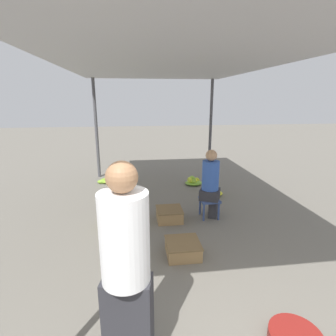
{
  "coord_description": "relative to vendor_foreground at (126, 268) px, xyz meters",
  "views": [
    {
      "loc": [
        -0.58,
        -1.0,
        2.11
      ],
      "look_at": [
        0.0,
        3.44,
        0.92
      ],
      "focal_mm": 28.0,
      "sensor_mm": 36.0,
      "label": 1
    }
  ],
  "objects": [
    {
      "name": "banana_pile_left_2",
      "position": [
        -0.54,
        4.93,
        -0.82
      ],
      "size": [
        0.66,
        0.44,
        0.2
      ],
      "color": "#B9CE2B",
      "rests_on": "ground"
    },
    {
      "name": "vendor_foreground",
      "position": [
        0.0,
        0.0,
        0.0
      ],
      "size": [
        0.43,
        0.43,
        1.71
      ],
      "color": "#2D2D33",
      "rests_on": "ground"
    },
    {
      "name": "crate_mid",
      "position": [
        0.71,
        1.45,
        -0.79
      ],
      "size": [
        0.47,
        0.47,
        0.2
      ],
      "color": "#9E7A4C",
      "rests_on": "ground"
    },
    {
      "name": "canopy_tarp",
      "position": [
        0.67,
        2.53,
        1.76
      ],
      "size": [
        3.53,
        6.28,
        0.04
      ],
      "primitive_type": "cube",
      "color": "#B2B2B7",
      "rests_on": "canopy_post_front_left"
    },
    {
      "name": "canopy_post_back_left",
      "position": [
        -0.89,
        5.47,
        0.42
      ],
      "size": [
        0.08,
        0.08,
        2.62
      ],
      "primitive_type": "cylinder",
      "color": "#4C4C51",
      "rests_on": "ground"
    },
    {
      "name": "crate_near",
      "position": [
        0.68,
        2.54,
        -0.78
      ],
      "size": [
        0.45,
        0.45,
        0.22
      ],
      "color": "#9E7A4C",
      "rests_on": "ground"
    },
    {
      "name": "banana_pile_left_1",
      "position": [
        -0.29,
        4.25,
        -0.82
      ],
      "size": [
        0.55,
        0.6,
        0.24
      ],
      "color": "#CBD628",
      "rests_on": "ground"
    },
    {
      "name": "vendor_seated",
      "position": [
        1.43,
        2.58,
        -0.24
      ],
      "size": [
        0.45,
        0.45,
        1.26
      ],
      "color": "#2D2D33",
      "rests_on": "ground"
    },
    {
      "name": "stool",
      "position": [
        1.41,
        2.58,
        -0.6
      ],
      "size": [
        0.34,
        0.34,
        0.36
      ],
      "color": "#384C84",
      "rests_on": "ground"
    },
    {
      "name": "banana_pile_right_0",
      "position": [
        1.81,
        3.67,
        -0.79
      ],
      "size": [
        0.5,
        0.47,
        0.29
      ],
      "color": "#8CBC33",
      "rests_on": "ground"
    },
    {
      "name": "canopy_post_back_right",
      "position": [
        2.24,
        5.47,
        0.42
      ],
      "size": [
        0.08,
        0.08,
        2.62
      ],
      "primitive_type": "cylinder",
      "color": "#4C4C51",
      "rests_on": "ground"
    },
    {
      "name": "banana_pile_right_1",
      "position": [
        1.55,
        4.45,
        -0.8
      ],
      "size": [
        0.43,
        0.42,
        0.22
      ],
      "color": "#C9D528",
      "rests_on": "ground"
    },
    {
      "name": "banana_pile_left_0",
      "position": [
        -0.28,
        2.49,
        -0.8
      ],
      "size": [
        0.52,
        0.44,
        0.22
      ],
      "color": "#8ABB33",
      "rests_on": "ground"
    }
  ]
}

